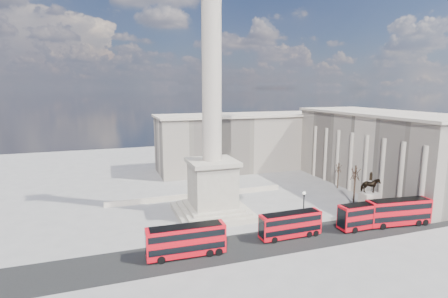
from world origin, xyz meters
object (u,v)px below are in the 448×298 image
object	(u,v)px
pedestrian_crossing	(318,217)
red_bus_c	(399,212)
red_bus_a	(187,240)
pedestrian_standing	(316,215)
pedestrian_walking	(358,215)
victorian_lamp	(304,207)
nelsons_column	(212,149)
red_bus_b	(291,224)
red_bus_d	(368,215)
equestrian_statue	(369,201)

from	to	relation	value
pedestrian_crossing	red_bus_c	bearing A→B (deg)	-158.33
red_bus_c	pedestrian_crossing	distance (m)	13.99
red_bus_a	pedestrian_crossing	bearing A→B (deg)	13.03
pedestrian_standing	pedestrian_crossing	xyz separation A→B (m)	(-0.22, -1.25, 0.10)
pedestrian_standing	pedestrian_walking	bearing A→B (deg)	139.34
pedestrian_crossing	victorian_lamp	bearing A→B (deg)	71.25
victorian_lamp	pedestrian_crossing	xyz separation A→B (m)	(4.49, 1.99, -3.06)
red_bus_a	pedestrian_standing	xyz separation A→B (m)	(26.11, 6.45, -1.62)
red_bus_a	red_bus_c	size ratio (longest dim) A/B	0.96
nelsons_column	pedestrian_walking	bearing A→B (deg)	-24.80
red_bus_b	pedestrian_walking	bearing A→B (deg)	9.43
red_bus_a	pedestrian_crossing	size ratio (longest dim) A/B	6.25
nelsons_column	pedestrian_crossing	xyz separation A→B (m)	(17.26, -10.02, -11.99)
pedestrian_walking	nelsons_column	bearing A→B (deg)	124.51
red_bus_d	pedestrian_walking	xyz separation A→B (m)	(1.07, 3.82, -1.44)
red_bus_a	red_bus_c	bearing A→B (deg)	0.44
red_bus_b	red_bus_c	size ratio (longest dim) A/B	0.88
red_bus_d	equestrian_statue	xyz separation A→B (m)	(4.15, 4.63, 0.67)
red_bus_a	victorian_lamp	size ratio (longest dim) A/B	1.71
nelsons_column	red_bus_d	bearing A→B (deg)	-32.76
nelsons_column	red_bus_c	distance (m)	35.40
red_bus_d	pedestrian_walking	size ratio (longest dim) A/B	5.98
pedestrian_crossing	red_bus_d	bearing A→B (deg)	-171.66
red_bus_a	red_bus_b	xyz separation A→B (m)	(17.61, 0.87, -0.21)
red_bus_d	victorian_lamp	world-z (taller)	victorian_lamp
victorian_lamp	pedestrian_walking	bearing A→B (deg)	2.40
victorian_lamp	equestrian_statue	bearing A→B (deg)	4.96
equestrian_statue	pedestrian_standing	world-z (taller)	equestrian_statue
nelsons_column	victorian_lamp	world-z (taller)	nelsons_column
equestrian_statue	pedestrian_walking	xyz separation A→B (m)	(-3.07, -0.81, -2.11)
red_bus_c	pedestrian_standing	size ratio (longest dim) A/B	7.28
nelsons_column	pedestrian_walking	world-z (taller)	nelsons_column
red_bus_c	pedestrian_crossing	world-z (taller)	red_bus_c
red_bus_c	equestrian_statue	size ratio (longest dim) A/B	1.38
red_bus_a	equestrian_statue	xyz separation A→B (m)	(36.59, 4.53, 0.60)
nelsons_column	pedestrian_standing	distance (m)	22.99
victorian_lamp	pedestrian_standing	distance (m)	6.53
red_bus_b	red_bus_d	distance (m)	14.87
red_bus_a	red_bus_d	size ratio (longest dim) A/B	1.03
victorian_lamp	pedestrian_standing	size ratio (longest dim) A/B	4.10
red_bus_a	pedestrian_standing	world-z (taller)	red_bus_a
nelsons_column	victorian_lamp	xyz separation A→B (m)	(12.77, -12.01, -8.93)
red_bus_d	pedestrian_standing	distance (m)	9.24
nelsons_column	red_bus_c	bearing A→B (deg)	-28.30
victorian_lamp	pedestrian_walking	distance (m)	12.50
red_bus_a	pedestrian_crossing	distance (m)	26.45
victorian_lamp	pedestrian_standing	xyz separation A→B (m)	(4.71, 3.24, -3.16)
red_bus_b	pedestrian_crossing	bearing A→B (deg)	26.88
red_bus_d	pedestrian_standing	size ratio (longest dim) A/B	6.78
red_bus_d	pedestrian_walking	world-z (taller)	red_bus_d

